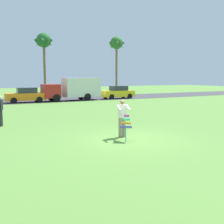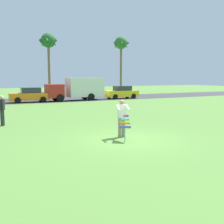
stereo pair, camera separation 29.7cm
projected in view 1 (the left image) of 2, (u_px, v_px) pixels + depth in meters
name	position (u px, v px, depth m)	size (l,w,h in m)	color
ground_plane	(127.00, 139.00, 12.15)	(120.00, 120.00, 0.00)	#568438
road_strip	(28.00, 100.00, 31.91)	(120.00, 8.00, 0.01)	#38383D
person_kite_flyer	(122.00, 117.00, 12.51)	(0.66, 0.74, 1.73)	gray
kite_held	(126.00, 124.00, 11.80)	(0.66, 0.73, 1.11)	#D83399
parked_car_orange	(26.00, 95.00, 29.41)	(4.26, 1.96, 1.60)	orange
parked_truck_red_cab	(75.00, 88.00, 31.89)	(6.77, 2.28, 2.62)	#B2231E
parked_car_yellow	(118.00, 92.00, 34.63)	(4.21, 1.86, 1.60)	yellow
palm_tree_centre_far	(44.00, 43.00, 39.33)	(2.58, 2.71, 9.02)	brown
palm_tree_far_left	(117.00, 46.00, 45.84)	(2.58, 2.71, 9.43)	brown
person_walker_near	(0.00, 110.00, 15.28)	(0.35, 0.53, 1.73)	#26262B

